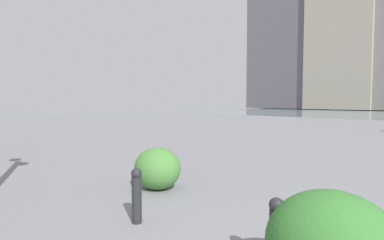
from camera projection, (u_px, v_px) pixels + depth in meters
name	position (u px, v px, depth m)	size (l,w,h in m)	color
building_annex	(351.00, 18.00, 63.75)	(13.12, 15.33, 40.48)	#9E9384
building_highrise	(289.00, 32.00, 73.93)	(15.53, 13.09, 39.54)	#5B5660
bollard_near	(276.00, 233.00, 2.59)	(0.13, 0.13, 0.66)	#232328
bollard_mid	(137.00, 194.00, 3.66)	(0.13, 0.13, 0.68)	#232328
shrub_low	(158.00, 168.00, 5.10)	(0.84, 0.75, 0.71)	#477F38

